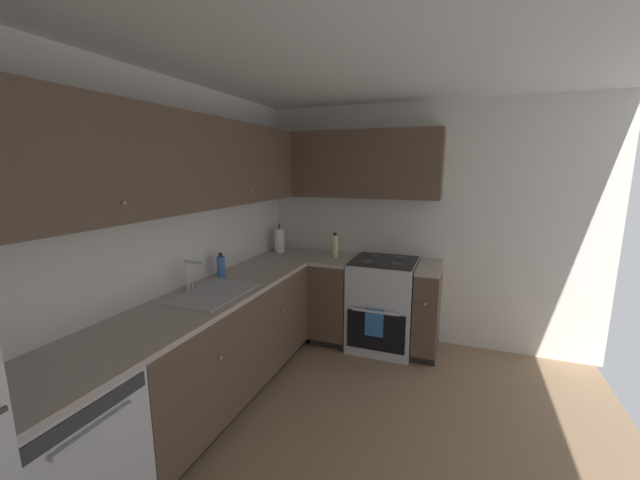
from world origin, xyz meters
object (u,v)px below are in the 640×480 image
(soap_bottle, at_px, (221,266))
(oil_bottle, at_px, (335,246))
(oven_range, at_px, (383,303))
(dishwasher, at_px, (53,470))
(paper_towel_roll, at_px, (279,240))

(soap_bottle, xyz_separation_m, oil_bottle, (1.00, -0.67, 0.03))
(oven_range, height_order, oil_bottle, oil_bottle)
(dishwasher, bearing_deg, soap_bottle, 6.46)
(dishwasher, relative_size, soap_bottle, 4.15)
(oven_range, bearing_deg, soap_bottle, 131.08)
(oven_range, xyz_separation_m, oil_bottle, (-0.02, 0.51, 0.55))
(dishwasher, xyz_separation_m, paper_towel_roll, (2.63, 0.16, 0.59))
(oil_bottle, bearing_deg, oven_range, -87.92)
(paper_towel_roll, bearing_deg, oven_range, -90.49)
(oven_range, distance_m, soap_bottle, 1.64)
(soap_bottle, relative_size, oil_bottle, 0.80)
(soap_bottle, bearing_deg, oven_range, -48.92)
(oven_range, height_order, paper_towel_roll, paper_towel_roll)
(dishwasher, height_order, soap_bottle, soap_bottle)
(dishwasher, xyz_separation_m, oven_range, (2.62, -0.99, 0.02))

